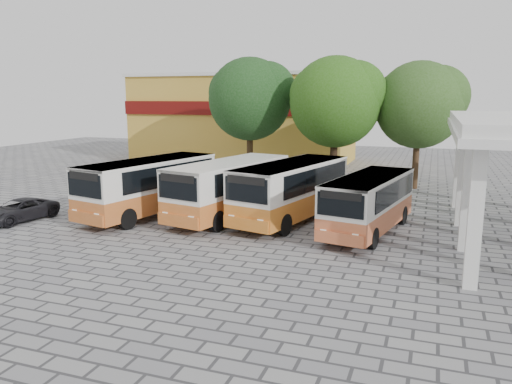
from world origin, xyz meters
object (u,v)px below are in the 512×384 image
at_px(bus_far_left, 149,184).
at_px(parked_car, 19,210).
at_px(bus_centre_left, 230,185).
at_px(bus_far_right, 369,200).
at_px(bus_centre_right, 291,187).

distance_m(bus_far_left, parked_car, 6.60).
bearing_deg(bus_far_left, parked_car, -137.05).
bearing_deg(parked_car, bus_centre_left, 32.68).
bearing_deg(bus_far_left, bus_far_right, 14.97).
bearing_deg(bus_far_right, parked_car, -156.72).
distance_m(bus_centre_right, bus_far_right, 4.09).
xyz_separation_m(bus_far_left, bus_centre_left, (4.17, 0.98, -0.02)).
bearing_deg(bus_far_left, bus_centre_left, 25.88).
xyz_separation_m(bus_centre_left, parked_car, (-9.79, -4.26, -1.15)).
height_order(bus_centre_right, parked_car, bus_centre_right).
bearing_deg(bus_far_right, bus_far_left, -166.85).
bearing_deg(parked_car, bus_centre_right, 29.18).
bearing_deg(bus_centre_right, bus_far_left, -155.66).
height_order(bus_far_right, parked_car, bus_far_right).
bearing_deg(bus_centre_left, parked_car, -144.51).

